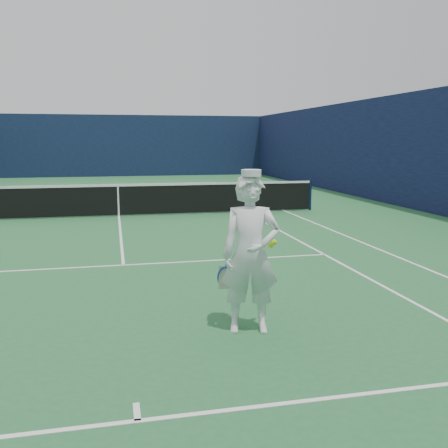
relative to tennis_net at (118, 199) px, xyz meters
name	(u,v)px	position (x,y,z in m)	size (l,w,h in m)	color
ground	(119,216)	(0.00, 0.00, -0.55)	(80.00, 80.00, 0.00)	#256334
court_markings	(119,216)	(0.00, 0.00, -0.55)	(11.03, 23.83, 0.01)	white
windscreen_fence	(117,152)	(0.00, 0.00, 1.45)	(20.12, 36.12, 4.00)	#0E1A35
tennis_net	(118,199)	(0.00, 0.00, 0.00)	(12.88, 0.09, 1.07)	#141E4C
tennis_player	(250,254)	(1.48, -10.10, 0.43)	(0.79, 0.63, 2.01)	white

